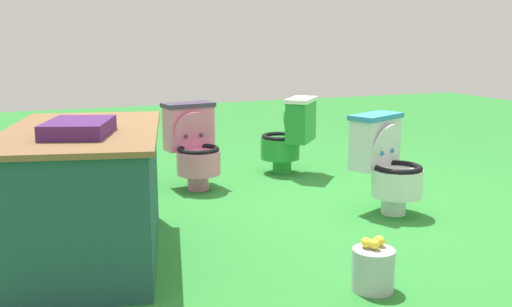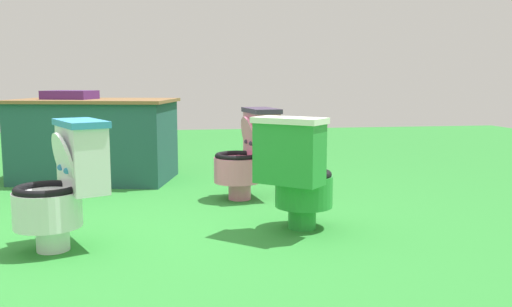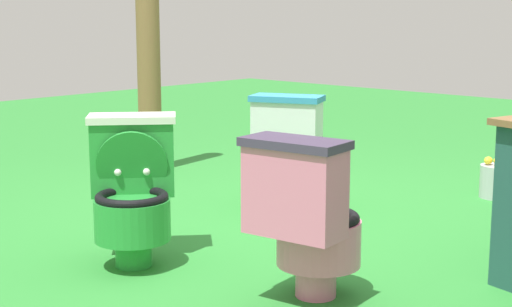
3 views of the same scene
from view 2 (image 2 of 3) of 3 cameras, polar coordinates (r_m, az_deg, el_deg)
ground at (r=3.56m, az=-13.91°, el=-7.95°), size 14.00×14.00×0.00m
toilet_green at (r=3.41m, az=4.35°, el=-2.02°), size 0.63×0.63×0.73m
toilet_pink at (r=4.33m, az=-0.80°, el=0.09°), size 0.54×0.46×0.73m
toilet_white at (r=3.23m, az=-19.52°, el=-2.99°), size 0.61×0.57×0.73m
vendor_table at (r=5.35m, az=-16.55°, el=1.44°), size 1.62×1.18×0.85m
small_crate at (r=5.35m, az=1.92°, el=-1.08°), size 0.50×0.50×0.26m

